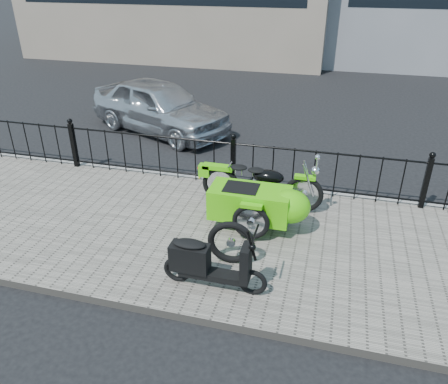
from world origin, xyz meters
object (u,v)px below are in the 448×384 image
(motorcycle_sidecar, at_px, (262,200))
(scooter, at_px, (207,263))
(sedan_car, at_px, (159,106))
(spare_tire, at_px, (231,242))

(motorcycle_sidecar, xyz_separation_m, scooter, (-0.42, -1.76, -0.09))
(scooter, height_order, sedan_car, sedan_car)
(scooter, relative_size, spare_tire, 2.08)
(motorcycle_sidecar, bearing_deg, spare_tire, -101.68)
(scooter, xyz_separation_m, sedan_car, (-3.12, 5.94, 0.19))
(sedan_car, bearing_deg, scooter, -129.02)
(motorcycle_sidecar, xyz_separation_m, spare_tire, (-0.24, -1.16, -0.13))
(motorcycle_sidecar, height_order, sedan_car, sedan_car)
(spare_tire, xyz_separation_m, sedan_car, (-3.30, 5.34, 0.22))
(motorcycle_sidecar, distance_m, scooter, 1.81)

